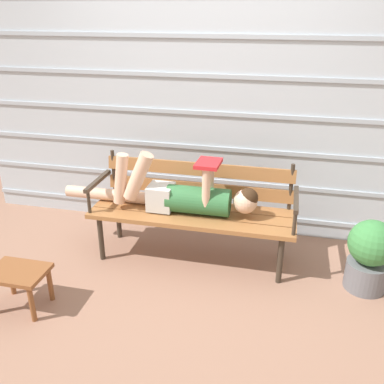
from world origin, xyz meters
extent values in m
plane|color=#936B56|center=(0.00, 0.00, 0.00)|extent=(12.00, 12.00, 0.00)
cube|color=#B2BCC6|center=(0.00, 0.75, 1.11)|extent=(4.44, 0.06, 2.21)
cube|color=#A3ADB7|center=(0.00, 0.71, 0.16)|extent=(4.44, 0.02, 0.04)
cube|color=#A3ADB7|center=(0.00, 0.71, 0.47)|extent=(4.44, 0.02, 0.04)
cube|color=#A3ADB7|center=(0.00, 0.71, 0.79)|extent=(4.44, 0.02, 0.04)
cube|color=#A3ADB7|center=(0.00, 0.71, 1.11)|extent=(4.44, 0.02, 0.04)
cube|color=#A3ADB7|center=(0.00, 0.71, 1.42)|extent=(4.44, 0.02, 0.04)
cube|color=#A3ADB7|center=(0.00, 0.71, 1.74)|extent=(4.44, 0.02, 0.04)
cube|color=#9E6638|center=(0.00, -0.04, 0.41)|extent=(1.66, 0.15, 0.04)
cube|color=#9E6638|center=(0.00, 0.12, 0.41)|extent=(1.66, 0.15, 0.04)
cube|color=#9E6638|center=(0.00, 0.29, 0.41)|extent=(1.66, 0.15, 0.04)
cube|color=#9E6638|center=(0.00, 0.36, 0.54)|extent=(1.60, 0.05, 0.11)
cube|color=#9E6638|center=(0.00, 0.36, 0.71)|extent=(1.60, 0.05, 0.11)
cylinder|color=#382D23|center=(-0.76, 0.36, 0.62)|extent=(0.03, 0.03, 0.39)
cylinder|color=#382D23|center=(0.76, 0.36, 0.62)|extent=(0.03, 0.03, 0.39)
cylinder|color=#382D23|center=(-0.73, -0.07, 0.20)|extent=(0.04, 0.04, 0.39)
cylinder|color=#382D23|center=(0.73, -0.07, 0.20)|extent=(0.04, 0.04, 0.39)
cylinder|color=#382D23|center=(-0.73, 0.31, 0.20)|extent=(0.04, 0.04, 0.39)
cylinder|color=#382D23|center=(0.73, 0.31, 0.20)|extent=(0.04, 0.04, 0.39)
cube|color=#382D23|center=(-0.81, 0.12, 0.63)|extent=(0.04, 0.46, 0.03)
cylinder|color=#382D23|center=(-0.81, -0.07, 0.53)|extent=(0.03, 0.03, 0.20)
cube|color=#382D23|center=(0.81, 0.12, 0.63)|extent=(0.04, 0.46, 0.03)
cylinder|color=#382D23|center=(0.81, -0.07, 0.53)|extent=(0.03, 0.03, 0.20)
cylinder|color=#33703D|center=(0.05, 0.12, 0.54)|extent=(0.51, 0.22, 0.22)
cube|color=silver|center=(-0.26, 0.12, 0.54)|extent=(0.20, 0.21, 0.20)
sphere|color=beige|center=(0.43, 0.12, 0.57)|extent=(0.19, 0.19, 0.19)
sphere|color=#382314|center=(0.45, 0.12, 0.60)|extent=(0.16, 0.16, 0.16)
cylinder|color=beige|center=(-0.42, 0.06, 0.73)|extent=(0.27, 0.11, 0.42)
cylinder|color=beige|center=(-0.57, 0.06, 0.69)|extent=(0.15, 0.09, 0.43)
cylinder|color=beige|center=(-0.73, 0.18, 0.48)|extent=(0.79, 0.10, 0.10)
cylinder|color=beige|center=(0.13, 0.04, 0.69)|extent=(0.06, 0.06, 0.31)
cylinder|color=beige|center=(0.13, 0.20, 0.69)|extent=(0.06, 0.06, 0.31)
cube|color=red|center=(0.13, 0.12, 0.86)|extent=(0.19, 0.26, 0.03)
cube|color=brown|center=(-1.03, -0.77, 0.29)|extent=(0.40, 0.29, 0.03)
cylinder|color=brown|center=(-0.87, -0.89, 0.14)|extent=(0.04, 0.04, 0.27)
cylinder|color=brown|center=(-1.18, -0.65, 0.14)|extent=(0.04, 0.04, 0.27)
cylinder|color=brown|center=(-0.87, -0.65, 0.14)|extent=(0.04, 0.04, 0.27)
cylinder|color=slate|center=(1.37, 0.01, 0.11)|extent=(0.30, 0.30, 0.22)
sphere|color=#3D8442|center=(1.37, 0.01, 0.39)|extent=(0.34, 0.34, 0.34)
camera|label=1|loc=(0.69, -2.87, 1.97)|focal=39.56mm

